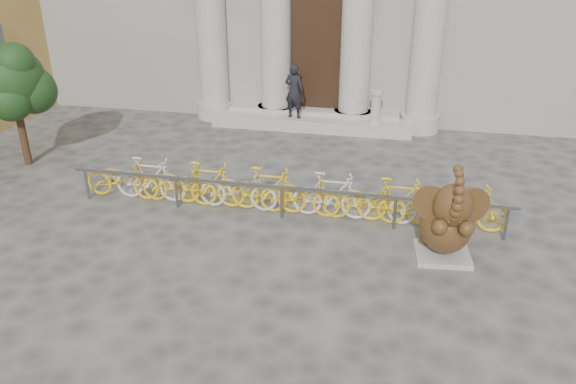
% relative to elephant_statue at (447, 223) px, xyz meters
% --- Properties ---
extents(ground, '(80.00, 80.00, 0.00)m').
position_rel_elephant_statue_xyz_m(ground, '(-3.64, -2.48, -0.71)').
color(ground, '#474442').
rests_on(ground, ground).
extents(entrance_steps, '(6.00, 1.20, 0.36)m').
position_rel_elephant_statue_xyz_m(entrance_steps, '(-3.64, 6.92, -0.53)').
color(entrance_steps, '#A8A59E').
rests_on(entrance_steps, ground).
extents(elephant_statue, '(1.31, 1.49, 1.96)m').
position_rel_elephant_statue_xyz_m(elephant_statue, '(0.00, 0.00, 0.00)').
color(elephant_statue, '#A8A59E').
rests_on(elephant_statue, ground).
extents(bike_rack, '(9.25, 0.53, 1.00)m').
position_rel_elephant_statue_xyz_m(bike_rack, '(-3.25, 1.17, -0.21)').
color(bike_rack, slate).
rests_on(bike_rack, ground).
extents(tree, '(1.79, 1.63, 3.10)m').
position_rel_elephant_statue_xyz_m(tree, '(-10.23, 2.46, 1.45)').
color(tree, '#332114').
rests_on(tree, ground).
extents(pedestrian, '(0.66, 0.51, 1.61)m').
position_rel_elephant_statue_xyz_m(pedestrian, '(-4.14, 6.67, 0.45)').
color(pedestrian, black).
rests_on(pedestrian, entrance_steps).
extents(balustrade_post, '(0.39, 0.39, 0.96)m').
position_rel_elephant_statue_xyz_m(balustrade_post, '(-1.73, 6.62, 0.09)').
color(balustrade_post, '#A8A59E').
rests_on(balustrade_post, entrance_steps).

